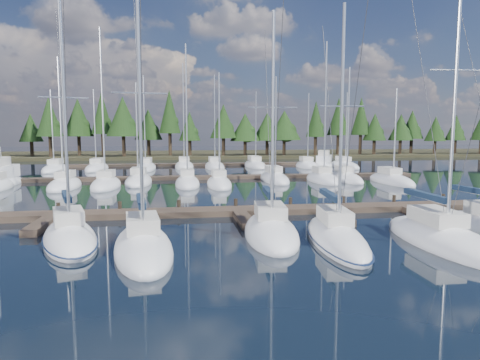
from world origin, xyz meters
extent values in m
plane|color=black|center=(0.00, 30.00, 0.00)|extent=(260.00, 260.00, 0.00)
cube|color=#322F1B|center=(0.00, 90.00, 0.30)|extent=(220.00, 30.00, 0.60)
cube|color=#47392C|center=(0.00, 18.00, 0.20)|extent=(44.00, 2.00, 0.40)
cube|color=#47392C|center=(-12.00, 15.00, 0.20)|extent=(0.90, 4.00, 0.40)
cube|color=#47392C|center=(-6.00, 15.00, 0.20)|extent=(0.90, 4.00, 0.40)
cube|color=#47392C|center=(0.00, 15.00, 0.20)|extent=(0.90, 4.00, 0.40)
cube|color=#47392C|center=(6.00, 15.00, 0.20)|extent=(0.90, 4.00, 0.40)
cube|color=#47392C|center=(12.00, 15.00, 0.20)|extent=(0.90, 4.00, 0.40)
cylinder|color=black|center=(-12.00, 19.00, 0.45)|extent=(0.26, 0.26, 0.90)
cylinder|color=black|center=(-8.00, 19.00, 0.45)|extent=(0.26, 0.26, 0.90)
cylinder|color=black|center=(-4.00, 19.00, 0.45)|extent=(0.26, 0.26, 0.90)
cylinder|color=black|center=(0.00, 19.00, 0.45)|extent=(0.26, 0.26, 0.90)
cylinder|color=black|center=(4.00, 19.00, 0.45)|extent=(0.26, 0.26, 0.90)
cylinder|color=black|center=(8.00, 19.00, 0.45)|extent=(0.26, 0.26, 0.90)
cylinder|color=black|center=(12.00, 19.00, 0.45)|extent=(0.26, 0.26, 0.90)
cylinder|color=black|center=(16.00, 19.00, 0.45)|extent=(0.26, 0.26, 0.90)
cube|color=#47392C|center=(0.00, 40.00, 0.20)|extent=(50.00, 1.80, 0.40)
cube|color=#47392C|center=(0.00, 60.00, 0.20)|extent=(46.00, 1.80, 0.40)
ellipsoid|color=white|center=(-9.50, 11.48, 0.15)|extent=(4.56, 7.79, 1.90)
cube|color=beige|center=(-9.60, 11.83, 1.35)|extent=(2.01, 2.66, 0.70)
cylinder|color=silver|center=(-9.39, 11.13, 6.69)|extent=(0.20, 0.20, 11.38)
cylinder|color=silver|center=(-9.86, 12.68, 2.10)|extent=(1.06, 3.14, 0.12)
cube|color=#15253B|center=(-9.86, 12.68, 2.25)|extent=(1.23, 3.06, 0.30)
cylinder|color=silver|center=(-9.39, 11.13, 7.26)|extent=(2.20, 0.73, 0.07)
cylinder|color=#3F3F44|center=(-8.93, 9.61, 6.54)|extent=(0.96, 3.07, 11.69)
cylinder|color=#3F3F44|center=(-9.96, 13.00, 6.54)|extent=(1.17, 3.77, 11.69)
ellipsoid|color=#0B1A3B|center=(-9.50, 11.48, 0.22)|extent=(4.74, 8.10, 0.18)
ellipsoid|color=white|center=(-5.68, 9.17, 0.15)|extent=(3.63, 8.43, 1.90)
cube|color=beige|center=(-5.73, 9.57, 1.35)|extent=(1.77, 2.77, 0.70)
cylinder|color=silver|center=(-5.63, 8.76, 6.74)|extent=(0.18, 0.18, 11.48)
cylinder|color=silver|center=(-5.85, 10.55, 2.10)|extent=(0.55, 3.58, 0.12)
cube|color=#15253B|center=(-5.85, 10.55, 2.25)|extent=(0.76, 3.45, 0.30)
cylinder|color=silver|center=(-5.63, 8.76, 7.31)|extent=(2.39, 0.36, 0.07)
cylinder|color=#3F3F44|center=(-5.42, 7.02, 6.59)|extent=(0.46, 3.52, 11.78)
cylinder|color=#3F3F44|center=(-5.89, 10.91, 6.59)|extent=(0.56, 4.33, 11.79)
ellipsoid|color=white|center=(0.88, 11.38, 0.15)|extent=(3.56, 8.30, 1.90)
cube|color=beige|center=(0.92, 11.78, 1.35)|extent=(1.78, 2.72, 0.70)
cylinder|color=silver|center=(0.84, 10.98, 6.33)|extent=(0.17, 0.17, 10.66)
cylinder|color=silver|center=(1.01, 12.74, 2.10)|extent=(0.46, 3.54, 0.12)
cube|color=#15253B|center=(1.01, 12.74, 2.25)|extent=(0.67, 3.40, 0.30)
cylinder|color=silver|center=(0.84, 10.98, 6.86)|extent=(2.51, 0.31, 0.07)
cylinder|color=#3F3F44|center=(0.67, 9.25, 6.18)|extent=(0.37, 3.48, 10.97)
cylinder|color=#3F3F44|center=(1.05, 13.11, 6.18)|extent=(0.44, 4.28, 10.97)
ellipsoid|color=white|center=(3.87, 9.62, 0.15)|extent=(3.33, 8.86, 1.90)
cube|color=beige|center=(3.92, 10.05, 1.35)|extent=(1.61, 2.90, 0.70)
cylinder|color=silver|center=(3.82, 9.19, 6.32)|extent=(0.18, 0.18, 10.63)
cylinder|color=silver|center=(4.04, 11.08, 2.10)|extent=(0.55, 3.79, 0.12)
cube|color=#15253B|center=(4.04, 11.08, 2.25)|extent=(0.76, 3.65, 0.30)
cylinder|color=silver|center=(3.82, 9.19, 6.85)|extent=(2.13, 0.31, 0.07)
cylinder|color=#3F3F44|center=(3.61, 7.34, 6.17)|extent=(0.45, 3.73, 10.94)
cylinder|color=#3F3F44|center=(4.08, 11.47, 6.17)|extent=(0.55, 4.59, 10.94)
ellipsoid|color=#0B1A3B|center=(3.87, 9.62, 0.22)|extent=(3.46, 9.21, 0.18)
ellipsoid|color=white|center=(9.00, 8.61, 0.15)|extent=(3.11, 9.44, 1.90)
cube|color=beige|center=(9.01, 9.08, 1.35)|extent=(1.67, 3.03, 0.70)
cylinder|color=silver|center=(8.99, 8.14, 7.83)|extent=(0.16, 0.16, 13.65)
cylinder|color=silver|center=(9.03, 10.21, 2.10)|extent=(0.19, 4.13, 0.12)
cube|color=#15253B|center=(9.03, 10.21, 2.25)|extent=(0.42, 3.95, 0.30)
cylinder|color=silver|center=(8.99, 8.14, 8.51)|extent=(2.66, 0.11, 0.07)
cylinder|color=#3F3F44|center=(9.03, 10.63, 7.68)|extent=(0.11, 5.01, 13.96)
cylinder|color=silver|center=(12.98, 11.25, 2.10)|extent=(0.48, 4.13, 0.12)
cube|color=#15253B|center=(12.98, 11.25, 2.25)|extent=(0.69, 3.96, 0.30)
cylinder|color=#3F3F44|center=(12.94, 11.67, 7.60)|extent=(0.47, 4.99, 13.80)
ellipsoid|color=white|center=(-15.32, 34.00, 0.15)|extent=(2.77, 8.08, 1.90)
cube|color=beige|center=(-15.32, 34.40, 1.35)|extent=(1.52, 2.58, 0.70)
cylinder|color=silver|center=(-15.32, 33.59, 6.89)|extent=(0.16, 0.16, 11.78)
ellipsoid|color=white|center=(-11.30, 33.90, 0.15)|extent=(2.76, 8.30, 1.90)
cube|color=beige|center=(-11.30, 34.31, 1.35)|extent=(1.52, 2.66, 0.70)
cylinder|color=silver|center=(-11.30, 33.48, 8.35)|extent=(0.16, 0.16, 14.70)
ellipsoid|color=white|center=(-8.30, 36.72, 0.15)|extent=(2.82, 8.64, 1.90)
cube|color=beige|center=(-8.30, 37.15, 1.35)|extent=(1.55, 2.76, 0.70)
cylinder|color=silver|center=(-8.30, 36.29, 5.88)|extent=(0.16, 0.16, 9.76)
ellipsoid|color=white|center=(-3.07, 34.09, 0.15)|extent=(2.52, 7.90, 1.90)
cube|color=beige|center=(-3.07, 34.49, 1.35)|extent=(1.38, 2.53, 0.70)
cylinder|color=silver|center=(-3.07, 33.70, 7.70)|extent=(0.16, 0.16, 13.39)
ellipsoid|color=white|center=(0.18, 33.13, 0.15)|extent=(2.46, 7.95, 1.90)
cube|color=beige|center=(0.18, 33.52, 1.35)|extent=(1.35, 2.54, 0.70)
cylinder|color=silver|center=(0.18, 32.73, 6.25)|extent=(0.16, 0.16, 10.51)
ellipsoid|color=white|center=(6.89, 36.93, 0.15)|extent=(2.69, 9.45, 1.90)
cube|color=beige|center=(6.89, 37.40, 1.35)|extent=(1.48, 3.03, 0.70)
cylinder|color=silver|center=(6.89, 36.46, 6.35)|extent=(0.16, 0.16, 10.70)
ellipsoid|color=white|center=(12.15, 35.43, 0.15)|extent=(2.81, 8.11, 1.90)
cube|color=beige|center=(12.15, 35.83, 1.35)|extent=(1.55, 2.59, 0.70)
cylinder|color=silver|center=(12.15, 35.02, 8.17)|extent=(0.16, 0.16, 14.33)
ellipsoid|color=white|center=(15.06, 36.00, 0.15)|extent=(2.43, 8.58, 1.90)
cube|color=beige|center=(15.06, 36.43, 1.35)|extent=(1.34, 2.75, 0.70)
cylinder|color=silver|center=(15.06, 35.57, 6.87)|extent=(0.16, 0.16, 11.75)
ellipsoid|color=white|center=(19.19, 33.11, 0.15)|extent=(2.60, 9.08, 1.90)
cube|color=beige|center=(19.19, 33.56, 1.35)|extent=(1.43, 2.91, 0.70)
cylinder|color=silver|center=(19.19, 32.65, 5.61)|extent=(0.16, 0.16, 9.22)
ellipsoid|color=white|center=(-21.45, 53.46, 0.15)|extent=(2.89, 8.80, 1.90)
cube|color=beige|center=(-21.45, 53.90, 1.35)|extent=(1.59, 2.81, 0.70)
cylinder|color=silver|center=(-21.45, 53.02, 6.22)|extent=(0.16, 0.16, 10.43)
ellipsoid|color=white|center=(-15.87, 54.52, 0.15)|extent=(2.92, 9.79, 1.90)
cube|color=beige|center=(-15.87, 55.01, 1.35)|extent=(1.61, 3.13, 0.70)
cylinder|color=silver|center=(-15.87, 54.03, 6.32)|extent=(0.16, 0.16, 10.65)
ellipsoid|color=white|center=(-8.78, 54.29, 0.15)|extent=(2.89, 11.49, 1.90)
cube|color=beige|center=(-8.78, 54.86, 1.35)|extent=(1.59, 3.68, 0.70)
cylinder|color=silver|center=(-8.78, 53.71, 7.34)|extent=(0.16, 0.16, 12.69)
ellipsoid|color=white|center=(-3.05, 56.56, 0.15)|extent=(2.88, 8.48, 1.90)
cube|color=beige|center=(-3.05, 56.98, 1.35)|extent=(1.58, 2.71, 0.70)
cylinder|color=silver|center=(-3.05, 56.14, 8.47)|extent=(0.16, 0.16, 14.95)
ellipsoid|color=white|center=(1.62, 55.32, 0.15)|extent=(2.90, 10.41, 1.90)
cube|color=beige|center=(1.62, 55.85, 1.35)|extent=(1.59, 3.33, 0.70)
cylinder|color=silver|center=(1.62, 54.80, 7.59)|extent=(0.16, 0.16, 13.19)
ellipsoid|color=white|center=(8.26, 56.74, 0.15)|extent=(2.99, 11.02, 1.90)
cube|color=beige|center=(8.26, 57.29, 1.35)|extent=(1.64, 3.53, 0.70)
cylinder|color=silver|center=(8.26, 56.19, 6.43)|extent=(0.16, 0.16, 10.86)
ellipsoid|color=white|center=(16.11, 54.29, 0.15)|extent=(2.99, 7.30, 1.90)
cube|color=beige|center=(16.11, 54.65, 1.35)|extent=(1.64, 2.33, 0.70)
cylinder|color=silver|center=(16.11, 53.92, 6.27)|extent=(0.16, 0.16, 10.54)
ellipsoid|color=white|center=(22.05, 53.68, 0.15)|extent=(2.75, 9.93, 1.90)
cube|color=beige|center=(22.05, 54.17, 1.35)|extent=(1.51, 3.18, 0.70)
cylinder|color=silver|center=(22.05, 53.18, 6.31)|extent=(0.16, 0.16, 10.63)
cylinder|color=silver|center=(-22.63, 37.90, 3.15)|extent=(0.08, 0.08, 1.74)
ellipsoid|color=white|center=(19.46, 55.85, 0.10)|extent=(6.05, 9.00, 1.71)
cube|color=white|center=(19.46, 55.85, 1.24)|extent=(3.85, 5.18, 1.14)
cube|color=beige|center=(19.29, 55.46, 2.19)|extent=(2.64, 3.38, 0.86)
cylinder|color=silver|center=(19.81, 56.64, 2.76)|extent=(0.11, 0.11, 1.52)
cylinder|color=black|center=(-33.97, 83.40, 2.08)|extent=(0.70, 0.70, 2.96)
cone|color=black|center=(-33.97, 83.40, 6.44)|extent=(4.68, 4.68, 5.76)
ellipsoid|color=black|center=(-33.47, 83.40, 5.12)|extent=(2.81, 2.81, 2.81)
cylinder|color=black|center=(-29.38, 80.20, 2.63)|extent=(0.70, 0.70, 4.05)
cone|color=black|center=(-29.38, 80.20, 8.59)|extent=(5.16, 5.16, 7.88)
ellipsoid|color=black|center=(-28.88, 80.20, 6.79)|extent=(3.10, 3.10, 3.10)
cylinder|color=black|center=(-24.52, 83.34, 2.62)|extent=(0.70, 0.70, 4.04)
cone|color=black|center=(-24.52, 83.34, 8.57)|extent=(6.14, 6.14, 7.86)
ellipsoid|color=black|center=(-24.02, 83.34, 6.78)|extent=(3.68, 3.68, 3.68)
cylinder|color=black|center=(-19.53, 82.51, 2.86)|extent=(0.70, 0.70, 4.51)
cone|color=black|center=(-19.53, 82.51, 9.50)|extent=(4.49, 4.49, 8.78)
ellipsoid|color=black|center=(-19.03, 82.51, 7.50)|extent=(2.69, 2.69, 2.69)
cylinder|color=black|center=(-14.85, 78.80, 2.64)|extent=(0.70, 0.70, 4.09)
cone|color=black|center=(-14.85, 78.80, 8.66)|extent=(6.72, 6.72, 7.95)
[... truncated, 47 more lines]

